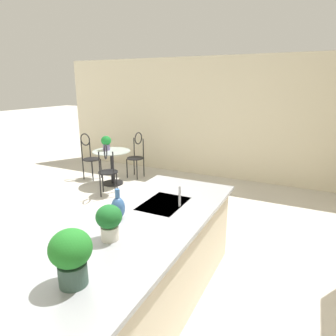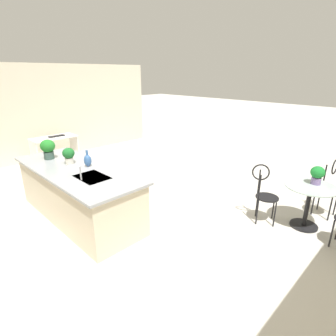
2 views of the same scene
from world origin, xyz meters
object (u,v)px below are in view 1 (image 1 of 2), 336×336
Objects in this scene: chair_toward_desk at (107,167)px; potted_plant_on_table at (106,142)px; potted_plant_counter_far at (71,254)px; bistro_table at (112,164)px; potted_plant_counter_near at (109,220)px; chair_near_window at (89,154)px; chair_by_island at (137,153)px; vase_on_counter at (118,207)px.

chair_toward_desk is 3.41× the size of potted_plant_on_table.
chair_toward_desk is at bearing -145.37° from potted_plant_counter_far.
bistro_table is 2.72× the size of potted_plant_counter_near.
chair_near_window is 3.54× the size of potted_plant_counter_near.
bistro_table is 0.77× the size of chair_near_window.
potted_plant_counter_near is (3.39, 3.15, 0.52)m from chair_near_window.
potted_plant_counter_near is (3.29, 2.45, 0.64)m from bistro_table.
potted_plant_on_table is at bearing 81.63° from chair_near_window.
potted_plant_counter_far is (0.55, 0.13, 0.04)m from potted_plant_counter_near.
potted_plant_on_table is at bearing -144.85° from potted_plant_counter_far.
chair_by_island is (-0.68, 0.20, 0.13)m from bistro_table.
potted_plant_counter_far reaches higher than chair_by_island.
potted_plant_on_table is (0.66, -0.33, 0.34)m from chair_by_island.
potted_plant_on_table is at bearing -97.44° from bistro_table.
chair_toward_desk is at bearing 29.58° from bistro_table.
chair_near_window is 0.67m from potted_plant_on_table.
potted_plant_counter_far is (3.24, 2.23, 0.56)m from chair_toward_desk.
potted_plant_counter_far is 0.95m from vase_on_counter.
chair_by_island is at bearing -150.10° from vase_on_counter.
chair_by_island is at bearing 122.85° from chair_near_window.
chair_toward_desk is 2.81× the size of potted_plant_counter_far.
bistro_table is at bearing -150.42° from chair_toward_desk.
potted_plant_counter_far is at bearing 39.78° from chair_near_window.
potted_plant_counter_far is at bearing 34.63° from chair_toward_desk.
vase_on_counter is (-0.90, -0.30, -0.10)m from potted_plant_counter_far.
vase_on_counter is at bearing 39.64° from chair_toward_desk.
bistro_table is 2.78× the size of vase_on_counter.
chair_by_island is (-0.58, 0.90, 0.00)m from chair_near_window.
chair_by_island and chair_toward_desk have the same top height.
chair_near_window is 3.41× the size of potted_plant_on_table.
potted_plant_counter_near is 1.02× the size of vase_on_counter.
chair_toward_desk is 3.97m from potted_plant_counter_far.
potted_plant_counter_far is at bearing 27.78° from chair_by_island.
vase_on_counter is at bearing -161.59° from potted_plant_counter_far.
potted_plant_counter_far is at bearing 33.87° from bistro_table.
chair_toward_desk is at bearing -140.36° from vase_on_counter.
chair_near_window is 1.07m from chair_by_island.
chair_near_window is 1.00× the size of chair_by_island.
vase_on_counter is (2.34, 1.94, 0.46)m from chair_toward_desk.
chair_by_island is 1.30m from chair_toward_desk.
chair_by_island is 5.14m from potted_plant_counter_far.
potted_plant_counter_far reaches higher than potted_plant_on_table.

